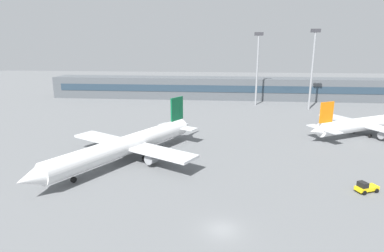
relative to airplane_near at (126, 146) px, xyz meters
name	(u,v)px	position (x,y,z in m)	size (l,w,h in m)	color
ground_plane	(223,139)	(18.96, 17.62, -3.23)	(400.00, 400.00, 0.00)	slate
terminal_building	(224,88)	(18.96, 78.82, 1.27)	(147.38, 12.13, 9.00)	#4C5156
airplane_near	(126,146)	(0.00, 0.00, 0.00)	(28.33, 39.01, 10.60)	silver
airplane_mid	(369,123)	(56.03, 24.89, -0.30)	(35.11, 25.54, 9.61)	white
baggage_tug_yellow	(366,187)	(41.24, -9.70, -2.44)	(3.90, 2.89, 1.75)	yellow
floodlight_tower_west	(257,64)	(31.36, 64.78, 12.31)	(3.20, 0.80, 27.01)	gray
floodlight_tower_east	(313,64)	(49.53, 57.64, 12.71)	(3.20, 0.80, 27.78)	gray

